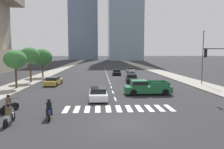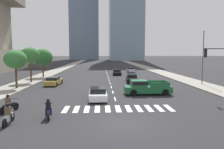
# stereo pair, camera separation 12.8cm
# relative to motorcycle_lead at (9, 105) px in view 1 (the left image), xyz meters

# --- Properties ---
(ground_plane) EXTENTS (800.00, 800.00, 0.00)m
(ground_plane) POSITION_rel_motorcycle_lead_xyz_m (8.97, -3.43, -0.58)
(ground_plane) COLOR #28282B
(sidewalk_east) EXTENTS (4.00, 260.00, 0.15)m
(sidewalk_east) POSITION_rel_motorcycle_lead_xyz_m (22.58, 26.57, -0.51)
(sidewalk_east) COLOR gray
(sidewalk_east) RESTS_ON ground
(sidewalk_west) EXTENTS (4.00, 260.00, 0.15)m
(sidewalk_west) POSITION_rel_motorcycle_lead_xyz_m (-4.64, 26.57, -0.51)
(sidewalk_west) COLOR gray
(sidewalk_west) RESTS_ON ground
(crosswalk_near) EXTENTS (9.45, 2.36, 0.01)m
(crosswalk_near) POSITION_rel_motorcycle_lead_xyz_m (8.97, 0.67, -0.58)
(crosswalk_near) COLOR silver
(crosswalk_near) RESTS_ON ground
(lane_divider_center) EXTENTS (0.14, 50.00, 0.01)m
(lane_divider_center) POSITION_rel_motorcycle_lead_xyz_m (8.97, 28.67, -0.58)
(lane_divider_center) COLOR silver
(lane_divider_center) RESTS_ON ground
(motorcycle_lead) EXTENTS (0.98, 2.05, 1.49)m
(motorcycle_lead) POSITION_rel_motorcycle_lead_xyz_m (0.00, 0.00, 0.00)
(motorcycle_lead) COLOR black
(motorcycle_lead) RESTS_ON ground
(motorcycle_trailing) EXTENTS (0.70, 2.09, 1.49)m
(motorcycle_trailing) POSITION_rel_motorcycle_lead_xyz_m (1.25, -3.07, 0.00)
(motorcycle_trailing) COLOR black
(motorcycle_trailing) RESTS_ON ground
(motorcycle_third) EXTENTS (0.79, 2.10, 1.49)m
(motorcycle_third) POSITION_rel_motorcycle_lead_xyz_m (3.60, -1.78, 0.00)
(motorcycle_third) COLOR black
(motorcycle_third) RESTS_ON ground
(pickup_truck) EXTENTS (5.44, 2.12, 1.67)m
(pickup_truck) POSITION_rel_motorcycle_lead_xyz_m (12.69, 7.04, 0.23)
(pickup_truck) COLOR #1E6038
(pickup_truck) RESTS_ON ground
(sedan_gold_0) EXTENTS (2.12, 4.52, 1.25)m
(sedan_gold_0) POSITION_rel_motorcycle_lead_xyz_m (0.33, 15.10, -0.00)
(sedan_gold_0) COLOR #B28E38
(sedan_gold_0) RESTS_ON ground
(sedan_white_1) EXTENTS (1.92, 4.70, 1.23)m
(sedan_white_1) POSITION_rel_motorcycle_lead_xyz_m (7.17, 4.70, -0.01)
(sedan_white_1) COLOR silver
(sedan_white_1) RESTS_ON ground
(sedan_black_2) EXTENTS (2.12, 4.82, 1.30)m
(sedan_black_2) POSITION_rel_motorcycle_lead_xyz_m (12.67, 17.87, 0.01)
(sedan_black_2) COLOR black
(sedan_black_2) RESTS_ON ground
(sedan_black_3) EXTENTS (2.12, 4.51, 1.23)m
(sedan_black_3) POSITION_rel_motorcycle_lead_xyz_m (11.13, 30.00, -0.01)
(sedan_black_3) COLOR black
(sedan_black_3) RESTS_ON ground
(sedan_silver_4) EXTENTS (1.79, 4.27, 1.26)m
(sedan_silver_4) POSITION_rel_motorcycle_lead_xyz_m (15.10, 36.17, 0.00)
(sedan_silver_4) COLOR #B7BABF
(sedan_silver_4) RESTS_ON ground
(traffic_signal_near) EXTENTS (3.92, 0.28, 5.52)m
(traffic_signal_near) POSITION_rel_motorcycle_lead_xyz_m (20.32, 4.16, 3.33)
(traffic_signal_near) COLOR #333335
(traffic_signal_near) RESTS_ON sidewalk_east
(street_lamp_east) EXTENTS (0.50, 0.24, 8.07)m
(street_lamp_east) POSITION_rel_motorcycle_lead_xyz_m (22.88, 14.06, 4.21)
(street_lamp_east) COLOR #3F3F42
(street_lamp_east) RESTS_ON sidewalk_east
(street_tree_nearest) EXTENTS (2.91, 2.91, 5.09)m
(street_tree_nearest) POSITION_rel_motorcycle_lead_xyz_m (-3.84, 11.64, 3.40)
(street_tree_nearest) COLOR #4C3823
(street_tree_nearest) RESTS_ON sidewalk_west
(street_tree_second) EXTENTS (3.02, 3.02, 5.64)m
(street_tree_second) POSITION_rel_motorcycle_lead_xyz_m (-3.84, 17.72, 3.89)
(street_tree_second) COLOR #4C3823
(street_tree_second) RESTS_ON sidewalk_west
(street_tree_third) EXTENTS (3.82, 3.82, 5.52)m
(street_tree_third) POSITION_rel_motorcycle_lead_xyz_m (-3.84, 25.07, 3.45)
(street_tree_third) COLOR #4C3823
(street_tree_third) RESTS_ON sidewalk_west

